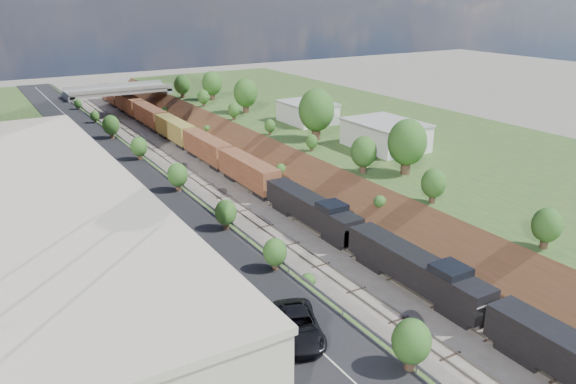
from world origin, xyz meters
TOP-DOWN VIEW (x-y plane):
  - platform_right at (33.00, 60.00)m, footprint 44.00×180.00m
  - embankment_left at (-11.00, 60.00)m, footprint 10.00×180.00m
  - embankment_right at (11.00, 60.00)m, footprint 10.00×180.00m
  - rail_left_track at (-2.60, 60.00)m, footprint 1.58×180.00m
  - rail_right_track at (2.60, 60.00)m, footprint 1.58×180.00m
  - road at (-15.50, 60.00)m, footprint 8.00×180.00m
  - guardrail at (-11.40, 59.80)m, footprint 0.10×171.00m
  - commercial_building at (-28.00, 38.00)m, footprint 14.30×62.30m
  - overpass at (0.00, 122.00)m, footprint 24.50×8.30m
  - white_building_near at (23.50, 52.00)m, footprint 9.00×12.00m
  - white_building_far at (23.00, 74.00)m, footprint 8.00×10.00m
  - tree_right_large at (17.00, 40.00)m, footprint 5.25×5.25m
  - tree_left_crest at (-11.80, 20.00)m, footprint 2.45×2.45m
  - freight_train at (2.60, 73.78)m, footprint 3.02×153.81m
  - suv at (-15.92, 14.73)m, footprint 5.12×7.27m

SIDE VIEW (x-z plane):
  - embankment_left at x=-11.00m, z-range -5.00..5.00m
  - embankment_right at x=11.00m, z-range -5.00..5.00m
  - rail_left_track at x=-2.60m, z-range 0.00..0.18m
  - rail_right_track at x=2.60m, z-range 0.00..0.18m
  - platform_right at x=33.00m, z-range 0.00..5.00m
  - freight_train at x=2.60m, z-range 0.31..4.86m
  - overpass at x=0.00m, z-range 1.22..8.62m
  - road at x=-15.50m, z-range 5.00..5.10m
  - guardrail at x=-11.40m, z-range 5.20..5.90m
  - suv at x=-15.92m, z-range 5.10..6.94m
  - white_building_far at x=23.00m, z-range 5.00..8.60m
  - white_building_near at x=23.50m, z-range 5.00..9.00m
  - tree_left_crest at x=-11.80m, z-range 5.26..8.82m
  - commercial_building at x=-28.00m, z-range 5.01..12.01m
  - tree_right_large at x=17.00m, z-range 5.58..13.19m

